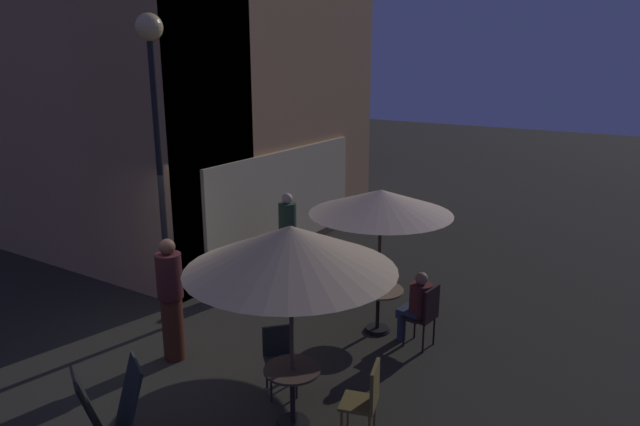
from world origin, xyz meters
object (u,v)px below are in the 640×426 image
Objects in this scene: patron_seated_0 at (417,304)px; patron_standing_2 at (171,300)px; cafe_table_1 at (292,386)px; cafe_chair_2 at (280,353)px; patio_umbrella_1 at (290,249)px; patron_standing_1 at (288,235)px; street_lamp_near_corner at (155,101)px; patio_umbrella_0 at (381,202)px; cafe_chair_1 at (367,396)px; cafe_table_0 at (378,299)px; cafe_chair_0 at (426,312)px; menu_sandwich_board at (110,410)px.

patron_standing_2 reaches higher than patron_seated_0.
cafe_chair_2 is (0.53, 0.57, 0.01)m from cafe_table_1.
patio_umbrella_1 reaches higher than patron_standing_1.
patio_umbrella_0 is (1.62, -2.90, -1.49)m from street_lamp_near_corner.
cafe_chair_1 is at bearing 81.21° from patron_standing_1.
cafe_table_0 is 0.43× the size of patron_standing_2.
patio_umbrella_1 reaches higher than cafe_chair_0.
cafe_chair_0 is (4.03, -2.00, 0.07)m from menu_sandwich_board.
street_lamp_near_corner is 4.05m from cafe_chair_2.
menu_sandwich_board is at bearing 20.32° from cafe_chair_1.
patio_umbrella_0 is at bearing 5.18° from patio_umbrella_1.
patron_seated_0 is at bearing 0.00° from cafe_chair_0.
street_lamp_near_corner is 4.52m from cafe_table_0.
patio_umbrella_1 is at bearing -174.82° from patio_umbrella_0.
menu_sandwich_board is 0.43× the size of patio_umbrella_0.
street_lamp_near_corner is at bearing 71.27° from cafe_table_1.
street_lamp_near_corner reaches higher than cafe_table_0.
cafe_table_0 is 3.15m from patron_standing_2.
cafe_chair_1 is at bearing -155.96° from patio_umbrella_0.
patio_umbrella_1 reaches higher than patron_seated_0.
cafe_table_0 is 2.70m from cafe_table_1.
patron_standing_2 is (-0.70, -0.80, -2.69)m from street_lamp_near_corner.
menu_sandwich_board is 4.29m from cafe_table_0.
patron_standing_1 is at bearing -6.19° from street_lamp_near_corner.
cafe_chair_0 is at bearing 103.51° from cafe_chair_2.
patron_standing_2 reaches higher than cafe_table_1.
cafe_table_0 is 0.84× the size of cafe_chair_1.
street_lamp_near_corner is 4.82× the size of menu_sandwich_board.
patio_umbrella_1 is (1.44, -1.41, 1.70)m from menu_sandwich_board.
patio_umbrella_0 is at bearing 0.00° from cafe_chair_0.
patio_umbrella_0 reaches higher than cafe_chair_2.
patron_seated_0 is (-0.08, -0.68, -1.44)m from patio_umbrella_0.
patron_seated_0 reaches higher than cafe_table_0.
patio_umbrella_0 is 2.36× the size of cafe_chair_0.
patio_umbrella_1 is (-1.07, -3.15, -1.39)m from street_lamp_near_corner.
patron_standing_1 reaches higher than cafe_chair_1.
menu_sandwich_board is at bearing 164.20° from cafe_table_0.
menu_sandwich_board is 1.02× the size of cafe_chair_0.
cafe_chair_2 is (-2.16, 0.33, -0.01)m from cafe_table_0.
patron_standing_2 reaches higher than menu_sandwich_board.
menu_sandwich_board is 1.33× the size of cafe_table_1.
patron_standing_2 is at bearing -18.61° from cafe_chair_1.
patio_umbrella_0 reaches higher than cafe_table_0.
street_lamp_near_corner is 1.95× the size of patio_umbrella_1.
patron_seated_0 reaches higher than cafe_table_1.
patio_umbrella_1 is 1.85m from cafe_chair_2.
patron_seated_0 is 3.53m from patron_standing_1.
cafe_chair_0 is 0.58× the size of patron_standing_1.
menu_sandwich_board is at bearing 70.25° from cafe_chair_0.
street_lamp_near_corner is 5.12× the size of cafe_chair_1.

